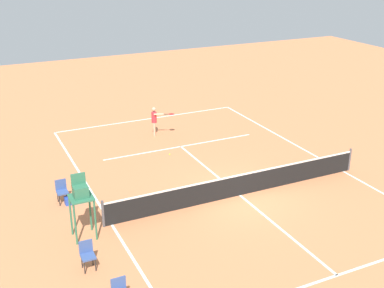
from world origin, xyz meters
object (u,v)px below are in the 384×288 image
(player_serving, at_px, (155,119))
(umpire_chair, at_px, (81,197))
(tennis_ball, at_px, (170,154))
(courtside_chair_mid, at_px, (62,190))
(courtside_chair_near, at_px, (87,254))
(equipment_bag, at_px, (74,199))

(player_serving, xyz_separation_m, umpire_chair, (6.04, 8.46, 0.65))
(player_serving, distance_m, umpire_chair, 10.42)
(tennis_ball, xyz_separation_m, courtside_chair_mid, (5.82, 2.66, 0.50))
(player_serving, distance_m, courtside_chair_mid, 8.32)
(player_serving, bearing_deg, courtside_chair_near, -9.20)
(courtside_chair_mid, bearing_deg, tennis_ball, -155.40)
(courtside_chair_near, bearing_deg, player_serving, -121.64)
(umpire_chair, height_order, courtside_chair_mid, umpire_chair)
(courtside_chair_near, relative_size, equipment_bag, 1.25)
(umpire_chair, bearing_deg, tennis_ball, -135.39)
(umpire_chair, height_order, equipment_bag, umpire_chair)
(umpire_chair, bearing_deg, player_serving, -125.51)
(courtside_chair_near, bearing_deg, equipment_bag, -97.42)
(courtside_chair_mid, xyz_separation_m, equipment_bag, (-0.41, 0.26, -0.38))
(player_serving, relative_size, courtside_chair_mid, 1.69)
(tennis_ball, relative_size, equipment_bag, 0.09)
(umpire_chair, relative_size, courtside_chair_mid, 2.54)
(player_serving, bearing_deg, courtside_chair_mid, -25.75)
(tennis_ball, height_order, courtside_chair_mid, courtside_chair_mid)
(courtside_chair_mid, distance_m, equipment_bag, 0.62)
(umpire_chair, bearing_deg, equipment_bag, -95.40)
(player_serving, xyz_separation_m, equipment_bag, (5.79, 5.80, -0.80))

